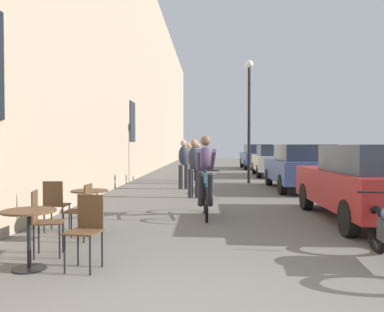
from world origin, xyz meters
TOP-DOWN VIEW (x-y plane):
  - building_facade_left at (-3.45, 14.00)m, footprint 0.54×68.00m
  - cafe_table_near at (-2.07, 1.58)m, footprint 0.64×0.64m
  - cafe_chair_near_toward_street at (-1.39, 1.65)m, footprint 0.44×0.44m
  - cafe_chair_near_toward_wall at (-2.14, 2.16)m, footprint 0.45×0.45m
  - cafe_table_mid at (-1.98, 3.74)m, footprint 0.64×0.64m
  - cafe_chair_mid_toward_street at (-2.56, 3.66)m, footprint 0.38×0.38m
  - cafe_chair_mid_toward_wall at (-1.91, 3.08)m, footprint 0.39×0.39m
  - cyclist_on_bicycle at (0.02, 5.37)m, footprint 0.52×1.76m
  - pedestrian_near at (-0.34, 8.33)m, footprint 0.35×0.26m
  - pedestrian_mid at (-0.79, 10.64)m, footprint 0.35×0.25m
  - pedestrian_far at (-0.70, 12.52)m, footprint 0.38×0.30m
  - pedestrian_furthest at (-0.39, 14.01)m, footprint 0.38×0.30m
  - street_lamp at (1.69, 12.96)m, footprint 0.32×0.32m
  - parked_car_nearest at (3.18, 4.78)m, footprint 1.83×4.27m
  - parked_car_second at (3.15, 10.46)m, footprint 1.83×4.32m
  - parked_car_third at (3.24, 16.65)m, footprint 1.95×4.38m
  - parked_car_fourth at (3.19, 23.03)m, footprint 1.91×4.46m

SIDE VIEW (x-z plane):
  - cafe_chair_near_toward_street at x=-1.39m, z-range 0.07..0.96m
  - cafe_chair_near_toward_wall at x=-2.14m, z-range 0.07..0.96m
  - cafe_chair_mid_toward_street at x=-2.56m, z-range 0.07..0.96m
  - cafe_chair_mid_toward_wall at x=-1.91m, z-range 0.07..0.96m
  - cafe_table_near at x=-2.07m, z-range 0.16..0.88m
  - cafe_table_mid at x=-1.98m, z-range 0.16..0.88m
  - parked_car_nearest at x=3.18m, z-range 0.03..1.54m
  - parked_car_second at x=3.15m, z-range 0.03..1.56m
  - parked_car_third at x=3.24m, z-range 0.03..1.56m
  - cyclist_on_bicycle at x=0.02m, z-range -0.06..1.68m
  - parked_car_fourth at x=3.19m, z-range 0.03..1.61m
  - pedestrian_furthest at x=-0.39m, z-range 0.10..1.71m
  - pedestrian_far at x=-0.70m, z-range 0.10..1.72m
  - pedestrian_near at x=-0.34m, z-range 0.11..1.79m
  - pedestrian_mid at x=-0.79m, z-range 0.11..1.80m
  - street_lamp at x=1.69m, z-range 0.66..5.56m
  - building_facade_left at x=-3.45m, z-range 0.00..10.72m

